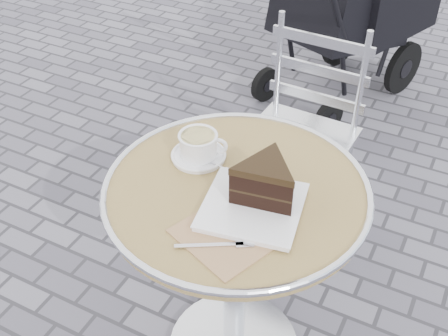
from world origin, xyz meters
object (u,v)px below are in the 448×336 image
at_px(bistro_chair, 308,110).
at_px(cake_plate_set, 262,188).
at_px(cafe_table, 236,232).
at_px(cappuccino_set, 199,148).
at_px(baby_stroller, 352,9).

bearing_deg(bistro_chair, cake_plate_set, -77.36).
relative_size(cafe_table, cake_plate_set, 1.85).
relative_size(cafe_table, bistro_chair, 0.85).
bearing_deg(cappuccino_set, baby_stroller, 70.29).
bearing_deg(cafe_table, cake_plate_set, -22.16).
height_order(bistro_chair, baby_stroller, baby_stroller).
height_order(cake_plate_set, bistro_chair, bistro_chair).
relative_size(cafe_table, baby_stroller, 0.63).
bearing_deg(cafe_table, bistro_chair, 94.29).
distance_m(bistro_chair, baby_stroller, 1.11).
height_order(cappuccino_set, cake_plate_set, cake_plate_set).
bearing_deg(cafe_table, baby_stroller, 96.68).
distance_m(cappuccino_set, cake_plate_set, 0.26).
xyz_separation_m(cafe_table, cake_plate_set, (0.09, -0.04, 0.22)).
relative_size(cappuccino_set, baby_stroller, 0.15).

